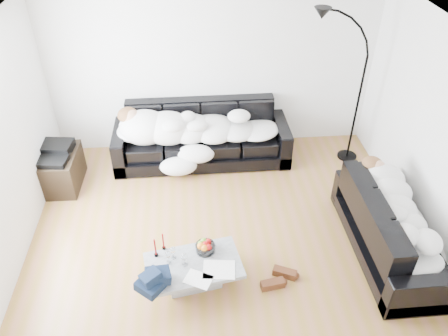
{
  "coord_description": "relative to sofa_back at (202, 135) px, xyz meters",
  "views": [
    {
      "loc": [
        -0.38,
        -3.96,
        4.12
      ],
      "look_at": [
        0.0,
        0.3,
        0.9
      ],
      "focal_mm": 35.0,
      "sensor_mm": 36.0,
      "label": 1
    }
  ],
  "objects": [
    {
      "name": "ground",
      "position": [
        0.22,
        -1.79,
        -0.44
      ],
      "size": [
        5.0,
        5.0,
        0.0
      ],
      "primitive_type": "plane",
      "color": "olive",
      "rests_on": "ground"
    },
    {
      "name": "wall_back",
      "position": [
        0.22,
        0.46,
        0.86
      ],
      "size": [
        5.0,
        0.02,
        2.6
      ],
      "primitive_type": "cube",
      "color": "silver",
      "rests_on": "ground"
    },
    {
      "name": "wall_right",
      "position": [
        2.72,
        -1.79,
        0.86
      ],
      "size": [
        0.02,
        4.5,
        2.6
      ],
      "primitive_type": "cube",
      "color": "silver",
      "rests_on": "ground"
    },
    {
      "name": "ceiling",
      "position": [
        0.22,
        -1.79,
        2.16
      ],
      "size": [
        5.0,
        5.0,
        0.0
      ],
      "primitive_type": "plane",
      "color": "white",
      "rests_on": "ground"
    },
    {
      "name": "sofa_back",
      "position": [
        0.0,
        0.0,
        0.0
      ],
      "size": [
        2.71,
        0.94,
        0.89
      ],
      "primitive_type": "cube",
      "color": "black",
      "rests_on": "ground"
    },
    {
      "name": "sofa_right",
      "position": [
        2.2,
        -2.17,
        -0.04
      ],
      "size": [
        0.85,
        1.99,
        0.81
      ],
      "primitive_type": "cube",
      "rotation": [
        0.0,
        0.0,
        1.57
      ],
      "color": "black",
      "rests_on": "ground"
    },
    {
      "name": "sleeper_back",
      "position": [
        -0.0,
        -0.05,
        0.21
      ],
      "size": [
        2.29,
        0.79,
        0.46
      ],
      "primitive_type": null,
      "color": "white",
      "rests_on": "sofa_back"
    },
    {
      "name": "sleeper_right",
      "position": [
        2.2,
        -2.17,
        0.19
      ],
      "size": [
        0.72,
        1.71,
        0.42
      ],
      "primitive_type": null,
      "rotation": [
        0.0,
        0.0,
        1.57
      ],
      "color": "white",
      "rests_on": "sofa_right"
    },
    {
      "name": "teal_cushion",
      "position": [
        2.14,
        -1.56,
        0.28
      ],
      "size": [
        0.42,
        0.38,
        0.2
      ],
      "primitive_type": "ellipsoid",
      "rotation": [
        0.0,
        0.0,
        0.24
      ],
      "color": "#0E5E62",
      "rests_on": "sofa_right"
    },
    {
      "name": "coffee_table",
      "position": [
        -0.22,
        -2.47,
        -0.29
      ],
      "size": [
        1.15,
        0.79,
        0.31
      ],
      "primitive_type": "cube",
      "rotation": [
        0.0,
        0.0,
        0.17
      ],
      "color": "#939699",
      "rests_on": "ground"
    },
    {
      "name": "fruit_bowl",
      "position": [
        -0.07,
        -2.28,
        -0.06
      ],
      "size": [
        0.24,
        0.24,
        0.14
      ],
      "primitive_type": "cylinder",
      "rotation": [
        0.0,
        0.0,
        -0.03
      ],
      "color": "white",
      "rests_on": "coffee_table"
    },
    {
      "name": "wine_glass_a",
      "position": [
        -0.44,
        -2.36,
        -0.05
      ],
      "size": [
        0.09,
        0.09,
        0.17
      ],
      "primitive_type": "cylinder",
      "rotation": [
        0.0,
        0.0,
        -0.34
      ],
      "color": "white",
      "rests_on": "coffee_table"
    },
    {
      "name": "wine_glass_b",
      "position": [
        -0.49,
        -2.43,
        -0.04
      ],
      "size": [
        0.08,
        0.08,
        0.18
      ],
      "primitive_type": "cylinder",
      "rotation": [
        0.0,
        0.0,
        0.05
      ],
      "color": "white",
      "rests_on": "coffee_table"
    },
    {
      "name": "wine_glass_c",
      "position": [
        -0.31,
        -2.47,
        -0.05
      ],
      "size": [
        0.08,
        0.08,
        0.17
      ],
      "primitive_type": "cylinder",
      "rotation": [
        0.0,
        0.0,
        0.17
      ],
      "color": "white",
      "rests_on": "coffee_table"
    },
    {
      "name": "candle_left",
      "position": [
        -0.64,
        -2.31,
        -0.0
      ],
      "size": [
        0.05,
        0.05,
        0.26
      ],
      "primitive_type": "cylinder",
      "rotation": [
        0.0,
        0.0,
        -0.02
      ],
      "color": "maroon",
      "rests_on": "coffee_table"
    },
    {
      "name": "candle_right",
      "position": [
        -0.55,
        -2.21,
        -0.01
      ],
      "size": [
        0.05,
        0.05,
        0.23
      ],
      "primitive_type": "cylinder",
      "rotation": [
        0.0,
        0.0,
        0.18
      ],
      "color": "maroon",
      "rests_on": "coffee_table"
    },
    {
      "name": "newspaper_a",
      "position": [
        0.06,
        -2.58,
        -0.12
      ],
      "size": [
        0.38,
        0.31,
        0.01
      ],
      "primitive_type": "cube",
      "rotation": [
        0.0,
        0.0,
        -0.11
      ],
      "color": "silver",
      "rests_on": "coffee_table"
    },
    {
      "name": "newspaper_b",
      "position": [
        -0.17,
        -2.69,
        -0.13
      ],
      "size": [
        0.35,
        0.32,
        0.01
      ],
      "primitive_type": "cube",
      "rotation": [
        0.0,
        0.0,
        -0.48
      ],
      "color": "silver",
      "rests_on": "coffee_table"
    },
    {
      "name": "navy_jacket",
      "position": [
        -0.61,
        -2.71,
        0.03
      ],
      "size": [
        0.43,
        0.41,
        0.17
      ],
      "primitive_type": null,
      "rotation": [
        0.0,
        0.0,
        0.54
      ],
      "color": "black",
      "rests_on": "coffee_table"
    },
    {
      "name": "shoes",
      "position": [
        0.76,
        -2.55,
        -0.39
      ],
      "size": [
        0.48,
        0.36,
        0.11
      ],
      "primitive_type": null,
      "rotation": [
        0.0,
        0.0,
        -0.04
      ],
      "color": "#472311",
      "rests_on": "ground"
    },
    {
      "name": "av_cabinet",
      "position": [
        -2.1,
        -0.49,
        -0.18
      ],
      "size": [
        0.56,
        0.8,
        0.54
      ],
      "primitive_type": "cube",
      "rotation": [
        0.0,
        0.0,
        -0.03
      ],
      "color": "black",
      "rests_on": "ground"
    },
    {
      "name": "stereo",
      "position": [
        -2.1,
        -0.49,
        0.16
      ],
      "size": [
        0.48,
        0.39,
        0.13
      ],
      "primitive_type": "cube",
      "rotation": [
        0.0,
        0.0,
        -0.13
      ],
      "color": "black",
      "rests_on": "av_cabinet"
    },
    {
      "name": "floor_lamp",
      "position": [
        2.34,
        -0.17,
        0.62
      ],
      "size": [
        0.83,
        0.58,
        2.12
      ],
      "primitive_type": null,
      "rotation": [
        0.0,
        0.0,
        -0.39
      ],
      "color": "black",
      "rests_on": "ground"
    }
  ]
}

